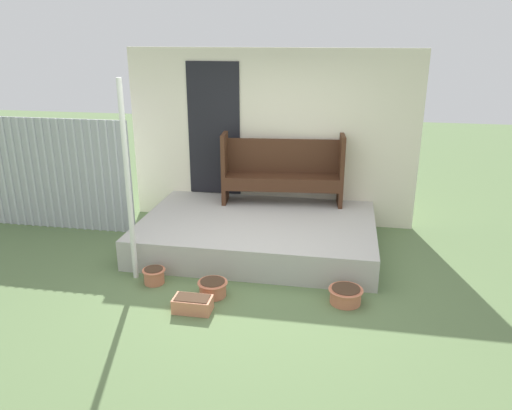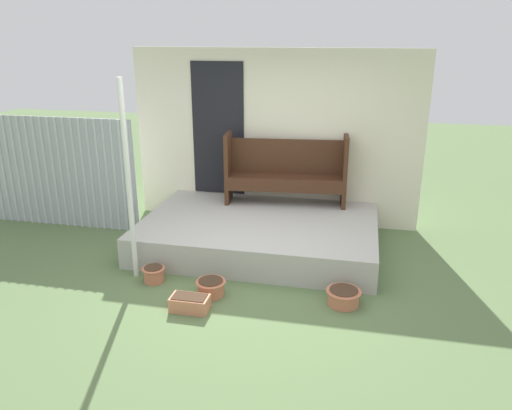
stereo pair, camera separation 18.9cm
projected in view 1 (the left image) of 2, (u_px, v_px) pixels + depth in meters
The scene contains 10 objects.
ground_plane at pixel (248, 282), 5.89m from camera, with size 24.00×24.00×0.00m, color #5B7547.
porch_slab at pixel (258, 233), 6.82m from camera, with size 3.13×2.11×0.40m.
house_wall at pixel (268, 138), 7.47m from camera, with size 4.33×0.08×2.60m.
fence_corrugated at pixel (45, 174), 7.33m from camera, with size 2.71×0.05×1.66m.
support_post at pixel (128, 184), 5.64m from camera, with size 0.06×0.06×2.35m.
bench at pixel (282, 168), 7.28m from camera, with size 1.78×0.57×1.03m.
flower_pot_left at pixel (154, 275), 5.85m from camera, with size 0.27×0.27×0.19m.
flower_pot_middle at pixel (213, 287), 5.57m from camera, with size 0.34×0.34×0.18m.
flower_pot_right at pixel (346, 295), 5.42m from camera, with size 0.38×0.38×0.18m.
planter_box_rect at pixel (193, 304), 5.26m from camera, with size 0.41×0.23×0.17m.
Camera 1 is at (1.03, -5.17, 2.79)m, focal length 35.00 mm.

